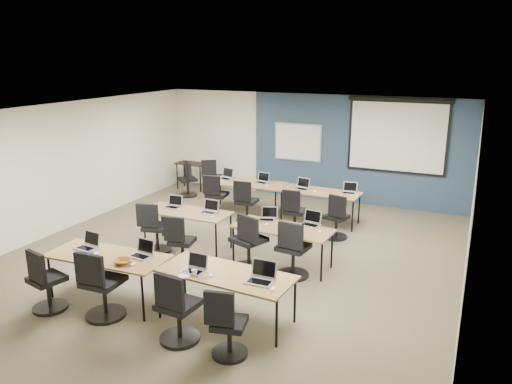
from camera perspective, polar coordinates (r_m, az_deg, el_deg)
The scene contains 58 objects.
floor at distance 9.40m, azimuth -2.85°, elevation -7.47°, with size 8.00×9.00×0.02m, color #6B6354.
ceiling at distance 8.71m, azimuth -3.09°, elevation 9.11°, with size 8.00×9.00×0.02m, color white.
wall_back at distance 13.02m, azimuth 6.15°, elevation 5.18°, with size 8.00×0.04×2.70m, color beige.
wall_front at distance 5.60m, azimuth -24.88°, elevation -10.50°, with size 8.00×0.04×2.70m, color beige.
wall_left at distance 11.32m, azimuth -21.31°, elevation 2.63°, with size 0.04×9.00×2.70m, color beige.
wall_right at distance 8.03m, azimuth 23.38°, elevation -2.59°, with size 0.04×9.00×2.70m, color beige.
blue_accent_panel at distance 12.67m, azimuth 11.49°, elevation 4.67°, with size 5.50×0.04×2.70m, color #3D5977.
whiteboard at distance 13.03m, azimuth 4.80°, elevation 5.67°, with size 1.28×0.03×0.98m.
projector_screen at distance 12.35m, azimuth 15.88°, elevation 6.64°, with size 2.40×0.10×1.82m.
training_table_front_left at distance 7.94m, azimuth -16.61°, elevation -7.23°, with size 1.86×0.78×0.73m.
training_table_front_right at distance 7.05m, azimuth -3.46°, elevation -9.51°, with size 1.93×0.80×0.73m.
training_table_mid_left at distance 9.75m, azimuth -7.91°, elevation -2.47°, with size 1.72×0.72×0.73m.
training_table_mid_right at distance 8.78m, azimuth 3.05°, elevation -4.38°, with size 1.75×0.73×0.73m.
training_table_back_left at distance 11.80m, azimuth -1.11°, elevation 0.88°, with size 1.89×0.79×0.73m.
training_table_back_right at distance 11.14m, azimuth 7.38°, elevation -0.16°, with size 1.74×0.72×0.73m.
laptop_0 at distance 8.28m, azimuth -18.62°, elevation -5.68°, with size 0.32×0.28×0.25m.
mouse_0 at distance 8.01m, azimuth -17.78°, elevation -6.69°, with size 0.06×0.09×0.03m, color white.
task_chair_0 at distance 8.01m, azimuth -22.93°, elevation -9.82°, with size 0.51×0.51×0.99m.
laptop_1 at distance 7.74m, azimuth -12.84°, elevation -6.71°, with size 0.32×0.27×0.24m.
mouse_1 at distance 7.48m, azimuth -13.90°, elevation -8.01°, with size 0.06×0.10×0.04m, color white.
task_chair_1 at distance 7.53m, azimuth -17.28°, elevation -10.66°, with size 0.57×0.57×1.05m.
laptop_2 at distance 7.11m, azimuth -6.99°, elevation -8.50°, with size 0.31×0.27×0.24m.
mouse_2 at distance 6.95m, azimuth -5.21°, elevation -9.45°, with size 0.06×0.10×0.03m, color white.
task_chair_2 at distance 6.74m, azimuth -9.04°, elevation -13.51°, with size 0.54×0.54×1.02m.
laptop_3 at distance 6.76m, azimuth 0.61°, elevation -9.62°, with size 0.36×0.31×0.27m.
mouse_3 at distance 6.55m, azimuth 1.91°, elevation -11.02°, with size 0.06×0.10×0.03m, color white.
task_chair_3 at distance 6.40m, azimuth -3.37°, elevation -15.37°, with size 0.46×0.46×0.95m.
laptop_4 at distance 10.01m, azimuth -9.42°, elevation -1.41°, with size 0.30×0.26×0.23m.
mouse_4 at distance 9.83m, azimuth -8.78°, elevation -1.99°, with size 0.06×0.09×0.03m, color white.
task_chair_4 at distance 9.67m, azimuth -11.50°, elevation -4.49°, with size 0.52×0.52×1.00m.
laptop_5 at distance 9.59m, azimuth -5.35°, elevation -2.01°, with size 0.31×0.27×0.24m.
mouse_5 at distance 9.34m, azimuth -5.00°, elevation -2.80°, with size 0.06×0.09×0.03m, color white.
task_chair_5 at distance 9.00m, azimuth -8.65°, elevation -6.03°, with size 0.46×0.46×0.95m.
laptop_6 at distance 9.14m, azimuth 1.37°, elevation -2.85°, with size 0.30×0.26×0.23m.
mouse_6 at distance 8.89m, azimuth 1.23°, elevation -3.70°, with size 0.06×0.10×0.04m, color white.
task_chair_6 at distance 8.69m, azimuth -0.86°, elevation -6.29°, with size 0.61×0.58×1.05m.
laptop_7 at distance 8.93m, azimuth 6.33°, elevation -3.37°, with size 0.33×0.28×0.25m.
mouse_7 at distance 8.60m, azimuth 7.32°, elevation -4.50°, with size 0.07×0.11×0.04m, color white.
task_chair_7 at distance 8.46m, azimuth 4.19°, elevation -7.06°, with size 0.55×0.55×1.03m.
laptop_8 at distance 12.15m, azimuth -3.42°, elevation 1.81°, with size 0.34×0.29×0.26m.
mouse_8 at distance 11.84m, azimuth -2.38°, elevation 1.21°, with size 0.07×0.11×0.04m, color white.
task_chair_8 at distance 11.65m, azimuth -4.62°, elevation -0.77°, with size 0.51×0.51×0.99m.
laptop_9 at distance 11.75m, azimuth 0.73°, elevation 1.34°, with size 0.31×0.27×0.24m.
mouse_9 at distance 11.48m, azimuth 1.24°, elevation 0.74°, with size 0.06×0.09×0.03m, color white.
task_chair_9 at distance 11.14m, azimuth -1.18°, elevation -1.51°, with size 0.50×0.50×0.99m.
laptop_10 at distance 11.26m, azimuth 5.31°, elevation 0.65°, with size 0.32×0.27×0.24m.
mouse_10 at distance 11.06m, azimuth 6.71°, elevation 0.07°, with size 0.06×0.09×0.03m, color white.
task_chair_10 at distance 10.54m, azimuth 4.32°, elevation -2.62°, with size 0.48×0.48×0.96m.
laptop_11 at distance 11.07m, azimuth 10.61°, elevation 0.17°, with size 0.31×0.26×0.24m.
mouse_11 at distance 10.86m, azimuth 11.45°, elevation -0.43°, with size 0.05×0.09×0.03m, color white.
task_chair_11 at distance 10.30m, azimuth 9.18°, elevation -3.23°, with size 0.48×0.47×0.96m.
blue_mousepad at distance 8.08m, azimuth -18.86°, elevation -6.68°, with size 0.23×0.19×0.01m, color navy.
snack_bowl at distance 7.55m, azimuth -15.02°, elevation -7.66°, with size 0.29×0.29×0.07m, color brown.
snack_plate at distance 7.00m, azimuth -8.17°, elevation -9.42°, with size 0.18×0.18×0.01m, color white.
coffee_cup at distance 6.97m, azimuth -7.06°, elevation -9.13°, with size 0.07×0.07×0.07m, color silver.
utility_table at distance 13.97m, azimuth -7.36°, elevation 2.91°, with size 0.87×0.48×0.75m.
spare_chair_a at distance 13.37m, azimuth -4.81°, elevation 1.32°, with size 0.55×0.49×0.98m.
spare_chair_b at distance 13.29m, azimuth -7.79°, elevation 1.12°, with size 0.55×0.48×0.96m.
Camera 1 is at (3.98, -7.68, 3.67)m, focal length 35.00 mm.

